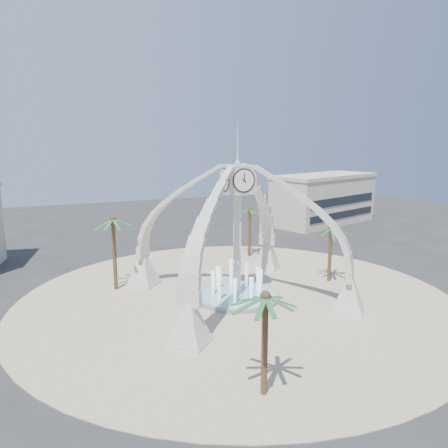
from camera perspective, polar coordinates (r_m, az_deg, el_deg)
name	(u,v)px	position (r m, az deg, el deg)	size (l,w,h in m)	color
ground	(237,298)	(41.15, 1.69, -9.66)	(140.00, 140.00, 0.00)	#282828
plaza	(237,298)	(41.14, 1.69, -9.62)	(40.00, 40.00, 0.06)	#C1B18F
clock_tower	(237,230)	(39.34, 1.74, -0.77)	(17.94, 17.94, 16.30)	beige
fountain	(237,295)	(41.05, 1.69, -9.28)	(8.00, 8.00, 3.62)	gray
building_ne	(324,199)	(78.80, 12.89, 3.24)	(21.87, 14.17, 8.60)	beige
palm_east	(331,229)	(45.68, 13.82, -0.65)	(4.09, 4.09, 6.37)	brown
palm_west	(113,220)	(42.94, -14.32, 0.49)	(4.22, 4.22, 7.83)	brown
palm_north	(250,210)	(54.17, 3.39, 1.87)	(4.34, 4.34, 6.77)	brown
palm_south	(265,298)	(24.55, 5.44, -9.60)	(4.90, 4.90, 6.70)	brown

